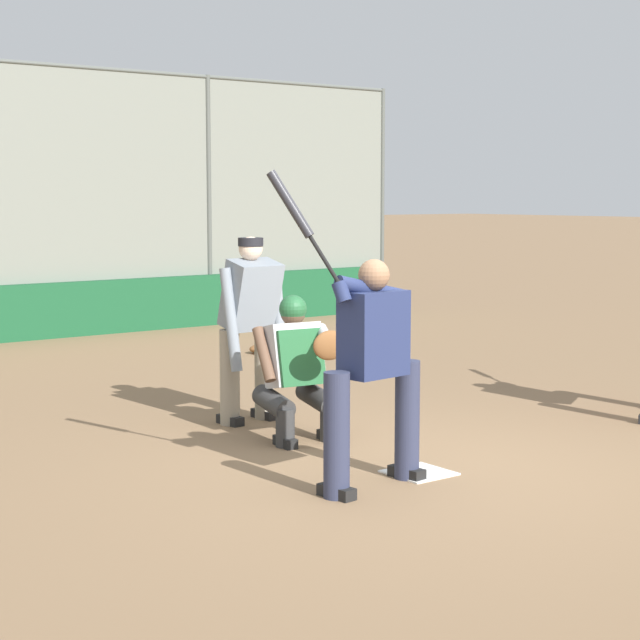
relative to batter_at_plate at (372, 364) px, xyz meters
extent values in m
plane|color=#846647|center=(-0.53, -0.08, -0.87)|extent=(160.00, 160.00, 0.00)
cube|color=white|center=(-0.53, -0.08, -0.86)|extent=(0.43, 0.43, 0.01)
cylinder|color=#515651|center=(-7.63, -8.89, 1.07)|extent=(0.08, 0.08, 3.87)
cylinder|color=#515651|center=(-4.08, -8.89, 1.07)|extent=(0.08, 0.08, 3.87)
cylinder|color=#2D334C|center=(-0.37, -0.04, -0.44)|extent=(0.18, 0.18, 0.86)
cube|color=black|center=(-0.37, -0.04, -0.83)|extent=(0.14, 0.29, 0.08)
cylinder|color=#2D334C|center=(0.34, 0.05, -0.44)|extent=(0.18, 0.18, 0.86)
cube|color=black|center=(0.34, 0.05, -0.83)|extent=(0.14, 0.29, 0.08)
cube|color=navy|center=(-0.01, 0.00, 0.21)|extent=(0.49, 0.32, 0.59)
sphere|color=#936B4C|center=(-0.01, 0.00, 0.62)|extent=(0.22, 0.22, 0.22)
cylinder|color=navy|center=(0.00, -0.02, 0.52)|extent=(0.60, 0.12, 0.22)
cylinder|color=navy|center=(0.28, 0.02, 0.52)|extent=(0.14, 0.17, 0.16)
sphere|color=black|center=(0.28, -0.01, 0.58)|extent=(0.04, 0.04, 0.04)
cylinder|color=black|center=(0.35, -0.08, 0.73)|extent=(0.16, 0.18, 0.32)
cylinder|color=#28282D|center=(0.50, -0.26, 1.10)|extent=(0.26, 0.29, 0.46)
cylinder|color=#333333|center=(-0.64, -1.31, -0.72)|extent=(0.16, 0.16, 0.31)
cylinder|color=#333333|center=(-0.66, -1.51, -0.54)|extent=(0.24, 0.49, 0.24)
cube|color=black|center=(-0.64, -1.31, -0.83)|extent=(0.13, 0.27, 0.08)
cylinder|color=#333333|center=(-0.23, -1.36, -0.72)|extent=(0.16, 0.16, 0.31)
cylinder|color=#333333|center=(-0.25, -1.56, -0.54)|extent=(0.24, 0.49, 0.24)
cube|color=black|center=(-0.23, -1.36, -0.83)|extent=(0.13, 0.27, 0.08)
cube|color=#B7B7BC|center=(-0.46, -1.58, -0.17)|extent=(0.49, 0.41, 0.56)
cube|color=#235B33|center=(-0.44, -1.43, -0.17)|extent=(0.42, 0.19, 0.46)
sphere|color=brown|center=(-0.46, -1.58, 0.18)|extent=(0.21, 0.21, 0.21)
sphere|color=#235B33|center=(-0.46, -1.58, 0.22)|extent=(0.23, 0.23, 0.23)
cylinder|color=#B7B7BC|center=(-0.60, -1.31, 0.01)|extent=(0.35, 0.52, 0.16)
ellipsoid|color=brown|center=(-0.47, -1.08, -0.03)|extent=(0.31, 0.14, 0.24)
cylinder|color=brown|center=(-0.19, -1.61, -0.14)|extent=(0.13, 0.32, 0.45)
cylinder|color=gray|center=(-0.71, -2.38, -0.45)|extent=(0.18, 0.18, 0.85)
cube|color=black|center=(-0.71, -2.38, -0.83)|extent=(0.13, 0.29, 0.08)
cylinder|color=gray|center=(-0.32, -2.35, -0.45)|extent=(0.18, 0.18, 0.85)
cube|color=black|center=(-0.32, -2.35, -0.83)|extent=(0.13, 0.29, 0.08)
cube|color=gray|center=(-0.52, -2.30, 0.28)|extent=(0.49, 0.44, 0.65)
sphere|color=beige|center=(-0.52, -2.30, 0.69)|extent=(0.21, 0.21, 0.21)
cylinder|color=black|center=(-0.52, -2.30, 0.75)|extent=(0.22, 0.22, 0.07)
cylinder|color=gray|center=(-0.79, -2.26, 0.08)|extent=(0.13, 0.24, 0.90)
cylinder|color=gray|center=(-0.26, -2.22, 0.08)|extent=(0.16, 0.25, 0.90)
sphere|color=black|center=(-4.01, -6.31, -0.84)|extent=(0.04, 0.04, 0.04)
cylinder|color=black|center=(-4.16, -6.41, -0.84)|extent=(0.33, 0.21, 0.03)
cylinder|color=maroon|center=(-4.54, -6.62, -0.84)|extent=(0.47, 0.31, 0.07)
ellipsoid|color=brown|center=(-2.95, -5.77, -0.81)|extent=(0.33, 0.21, 0.12)
ellipsoid|color=brown|center=(-2.86, -5.67, -0.82)|extent=(0.12, 0.09, 0.10)
camera|label=1|loc=(4.65, 5.57, 1.15)|focal=60.00mm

